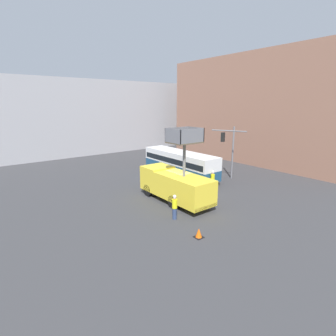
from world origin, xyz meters
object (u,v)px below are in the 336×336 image
Objects in this scene: utility_truck at (175,183)px; traffic_cone_near_truck at (199,233)px; road_worker_directing at (213,180)px; road_worker_near_truck at (175,207)px; city_bus at (180,162)px; traffic_light_pole at (229,145)px.

traffic_cone_near_truck is at bearing -115.59° from utility_truck.
road_worker_directing is 3.11× the size of traffic_cone_near_truck.
utility_truck is at bearing -64.70° from road_worker_near_truck.
traffic_cone_near_truck is at bearing 135.41° from city_bus.
city_bus is 5.32× the size of road_worker_directing.
city_bus is at bearing 124.95° from traffic_light_pole.
city_bus is at bearing 46.81° from utility_truck.
traffic_cone_near_truck is (-2.76, -5.76, -1.32)m from utility_truck.
traffic_light_pole reaches higher than city_bus.
road_worker_near_truck is 7.71m from road_worker_directing.
utility_truck is at bearing 53.95° from road_worker_directing.
traffic_light_pole is (3.08, -4.40, 2.20)m from city_bus.
traffic_light_pole is 11.68m from road_worker_near_truck.
city_bus is 1.77× the size of traffic_light_pole.
traffic_light_pole is 3.01× the size of road_worker_directing.
traffic_cone_near_truck is at bearing 145.29° from road_worker_near_truck.
utility_truck is 3.97× the size of road_worker_near_truck.
traffic_cone_near_truck is (-0.51, -3.04, -0.64)m from road_worker_near_truck.
road_worker_near_truck is at bearing 73.88° from road_worker_directing.
utility_truck reaches higher than traffic_light_pole.
utility_truck reaches higher than traffic_cone_near_truck.
city_bus is (5.26, 5.60, 0.14)m from utility_truck.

